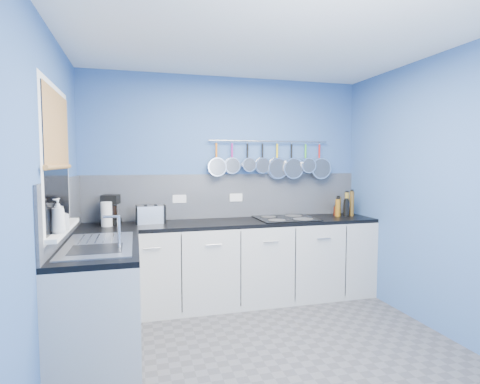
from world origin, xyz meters
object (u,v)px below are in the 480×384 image
toaster (151,214)px  canister (161,216)px  coffee_maker (111,210)px  paper_towel (107,214)px  soap_bottle_b (62,218)px  hob (286,218)px  soap_bottle_a (58,216)px

toaster → canister: size_ratio=2.07×
coffee_maker → paper_towel: bearing=-91.3°
soap_bottle_b → coffee_maker: soap_bottle_b is taller
toaster → soap_bottle_b: bearing=-127.0°
toaster → hob: toaster is taller
paper_towel → canister: bearing=9.1°
toaster → hob: 1.48m
soap_bottle_b → paper_towel: soap_bottle_b is taller
soap_bottle_b → hob: 2.38m
soap_bottle_a → hob: (2.13, 1.16, -0.26)m
soap_bottle_a → soap_bottle_b: (0.00, 0.14, -0.03)m
coffee_maker → toaster: (0.40, -0.03, -0.06)m
canister → hob: size_ratio=0.21×
paper_towel → canister: paper_towel is taller
soap_bottle_a → hob: soap_bottle_a is taller
canister → toaster: bearing=178.0°
paper_towel → coffee_maker: coffee_maker is taller
soap_bottle_b → paper_towel: 1.05m
soap_bottle_a → canister: size_ratio=1.73×
soap_bottle_a → paper_towel: (0.23, 1.16, -0.15)m
paper_towel → hob: bearing=0.2°
soap_bottle_b → coffee_maker: size_ratio=0.57×
paper_towel → hob: paper_towel is taller
paper_towel → coffee_maker: bearing=75.4°
soap_bottle_b → coffee_maker: (0.26, 1.14, -0.08)m
soap_bottle_a → canister: 1.48m
canister → soap_bottle_a: bearing=-121.6°
paper_towel → coffee_maker: 0.13m
soap_bottle_b → canister: 1.36m
soap_bottle_b → toaster: size_ratio=0.60×
soap_bottle_a → paper_towel: bearing=78.8°
coffee_maker → hob: coffee_maker is taller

